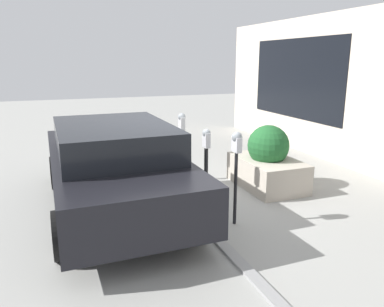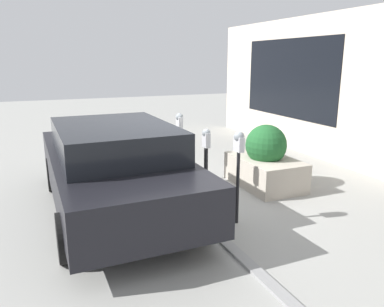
# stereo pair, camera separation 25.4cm
# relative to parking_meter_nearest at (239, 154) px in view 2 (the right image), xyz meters

# --- Properties ---
(ground_plane) EXTENTS (40.00, 40.00, 0.00)m
(ground_plane) POSITION_rel_parking_meter_nearest_xyz_m (1.13, 0.41, -1.14)
(ground_plane) COLOR #999993
(curb_strip) EXTENTS (13.50, 0.16, 0.04)m
(curb_strip) POSITION_rel_parking_meter_nearest_xyz_m (1.13, 0.49, -1.12)
(curb_strip) COLOR gray
(curb_strip) RESTS_ON ground_plane
(building_facade) EXTENTS (13.50, 0.17, 3.68)m
(building_facade) POSITION_rel_parking_meter_nearest_xyz_m (1.13, -4.06, 0.71)
(building_facade) COLOR beige
(building_facade) RESTS_ON ground_plane
(parking_meter_nearest) EXTENTS (0.19, 0.16, 1.49)m
(parking_meter_nearest) POSITION_rel_parking_meter_nearest_xyz_m (0.00, 0.00, 0.00)
(parking_meter_nearest) COLOR black
(parking_meter_nearest) RESTS_ON ground_plane
(parking_meter_second) EXTENTS (0.18, 0.15, 1.35)m
(parking_meter_second) POSITION_rel_parking_meter_nearest_xyz_m (1.10, 0.04, -0.22)
(parking_meter_second) COLOR black
(parking_meter_second) RESTS_ON ground_plane
(parking_meter_middle) EXTENTS (0.19, 0.16, 1.47)m
(parking_meter_middle) POSITION_rel_parking_meter_nearest_xyz_m (2.36, 0.07, -0.11)
(parking_meter_middle) COLOR black
(parking_meter_middle) RESTS_ON ground_plane
(planter_box) EXTENTS (1.63, 1.03, 1.28)m
(planter_box) POSITION_rel_parking_meter_nearest_xyz_m (1.38, -1.44, -0.63)
(planter_box) COLOR #B2A899
(planter_box) RESTS_ON ground_plane
(parked_car_front) EXTENTS (4.80, 2.08, 1.53)m
(parked_car_front) POSITION_rel_parking_meter_nearest_xyz_m (1.26, 1.67, -0.33)
(parked_car_front) COLOR black
(parked_car_front) RESTS_ON ground_plane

